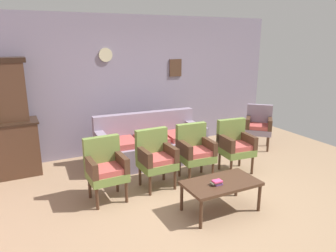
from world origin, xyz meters
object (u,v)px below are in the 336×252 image
Objects in this scene: armchair_by_doorway at (106,166)px; armchair_near_couch_end at (235,144)px; floral_couch at (150,145)px; book_stack_on_table at (217,182)px; wingback_chair_by_fireplace at (259,125)px; armchair_row_middle at (195,149)px; armchair_near_cabinet at (156,156)px; coffee_table at (221,185)px; side_cabinet at (3,150)px.

armchair_by_doorway is 2.28m from armchair_near_couch_end.
floral_couch is 2.10m from book_stack_on_table.
wingback_chair_by_fireplace is (1.24, 0.79, 0.00)m from armchair_near_couch_end.
armchair_row_middle is 1.00× the size of armchair_near_couch_end.
armchair_near_couch_end and wingback_chair_by_fireplace have the same top height.
armchair_near_cabinet is at bearing 179.92° from armchair_row_middle.
armchair_by_doorway is 1.00× the size of armchair_near_cabinet.
armchair_by_doorway is at bearing -176.16° from armchair_near_cabinet.
book_stack_on_table is at bearing -142.04° from wingback_chair_by_fireplace.
armchair_near_couch_end is at bearing -42.54° from floral_couch.
coffee_table is at bearing -141.50° from wingback_chair_by_fireplace.
wingback_chair_by_fireplace is 0.90× the size of coffee_table.
coffee_table is at bearing -135.24° from armchair_near_couch_end.
armchair_near_cabinet is at bearing 113.58° from coffee_table.
side_cabinet is at bearing 170.95° from wingback_chair_by_fireplace.
armchair_near_cabinet and wingback_chair_by_fireplace have the same top height.
armchair_by_doorway is 5.99× the size of book_stack_on_table.
armchair_by_doorway is 0.81m from armchair_near_cabinet.
side_cabinet is at bearing 156.52° from armchair_near_couch_end.
armchair_near_cabinet is at bearing 3.84° from armchair_by_doorway.
side_cabinet is at bearing 129.94° from armchair_by_doorway.
armchair_by_doorway is at bearing -167.49° from wingback_chair_by_fireplace.
armchair_by_doorway is at bearing 141.47° from coffee_table.
armchair_near_couch_end is (2.28, -0.01, 0.00)m from armchair_by_doorway.
floral_couch is at bearing 90.87° from book_stack_on_table.
armchair_near_couch_end is at bearing -23.48° from side_cabinet.
side_cabinet is 3.90m from armchair_near_couch_end.
armchair_by_doorway and armchair_row_middle have the same top height.
armchair_near_couch_end is 1.47m from wingback_chair_by_fireplace.
side_cabinet reaches higher than wingback_chair_by_fireplace.
armchair_near_cabinet is at bearing -165.02° from wingback_chair_by_fireplace.
book_stack_on_table is (-0.10, -0.04, 0.07)m from coffee_table.
coffee_table is (0.46, -1.06, -0.12)m from armchair_near_cabinet.
floral_couch is 2.24× the size of armchair_by_doorway.
armchair_row_middle reaches higher than book_stack_on_table.
floral_couch is at bearing 110.56° from armchair_row_middle.
armchair_row_middle is 0.77m from armchair_near_couch_end.
armchair_near_couch_end is at bearing -147.57° from wingback_chair_by_fireplace.
side_cabinet reaches higher than armchair_near_cabinet.
side_cabinet is at bearing 151.95° from armchair_row_middle.
armchair_near_cabinet and armchair_row_middle have the same top height.
wingback_chair_by_fireplace is at bearing 19.90° from armchair_row_middle.
book_stack_on_table is at bearing -107.06° from armchair_row_middle.
book_stack_on_table is (-2.35, -1.83, -0.05)m from wingback_chair_by_fireplace.
armchair_near_cabinet is 1.17m from coffee_table.
armchair_row_middle is at bearing 77.25° from coffee_table.
armchair_by_doorway and armchair_near_cabinet have the same top height.
armchair_near_cabinet is 1.00× the size of armchair_near_couch_end.
side_cabinet is 2.49m from floral_couch.
side_cabinet is 2.58m from armchair_near_cabinet.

